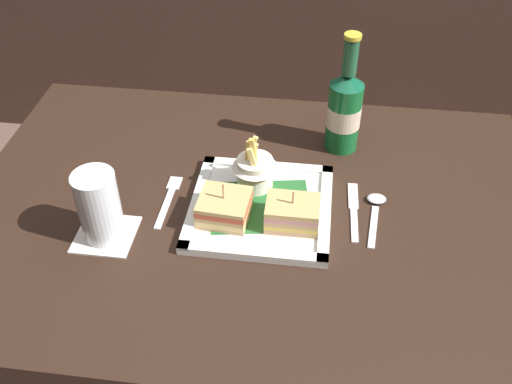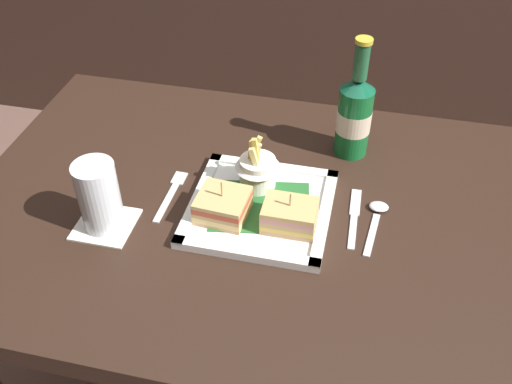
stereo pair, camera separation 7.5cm
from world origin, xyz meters
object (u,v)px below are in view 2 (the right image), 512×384
at_px(sandwich_half_right, 290,216).
at_px(knife, 354,215).
at_px(square_plate, 260,208).
at_px(sandwich_half_left, 223,206).
at_px(fries_cup, 257,167).
at_px(spoon, 377,214).
at_px(dining_table, 252,252).
at_px(beer_bottle, 354,114).
at_px(water_glass, 100,200).
at_px(fork, 172,193).

relative_size(sandwich_half_right, knife, 0.59).
distance_m(square_plate, sandwich_half_left, 0.07).
bearing_deg(fries_cup, spoon, -6.04).
xyz_separation_m(dining_table, sandwich_half_right, (0.08, -0.04, 0.15)).
relative_size(sandwich_half_left, fries_cup, 0.82).
bearing_deg(beer_bottle, sandwich_half_right, -107.55).
bearing_deg(sandwich_half_right, sandwich_half_left, 180.00).
bearing_deg(sandwich_half_left, water_glass, -162.88).
distance_m(sandwich_half_left, fork, 0.13).
distance_m(fork, knife, 0.34).
distance_m(sandwich_half_left, beer_bottle, 0.33).
xyz_separation_m(dining_table, square_plate, (0.02, -0.01, 0.13)).
bearing_deg(water_glass, sandwich_half_right, 10.90).
relative_size(dining_table, knife, 6.81).
height_order(water_glass, knife, water_glass).
distance_m(square_plate, beer_bottle, 0.27).
relative_size(fries_cup, beer_bottle, 0.45).
xyz_separation_m(fork, knife, (0.34, 0.01, -0.00)).
relative_size(square_plate, water_glass, 1.95).
bearing_deg(spoon, sandwich_half_right, -155.04).
height_order(dining_table, square_plate, square_plate).
bearing_deg(sandwich_half_right, dining_table, 150.53).
bearing_deg(fork, square_plate, -3.27).
height_order(beer_bottle, spoon, beer_bottle).
bearing_deg(square_plate, spoon, 8.93).
xyz_separation_m(sandwich_half_left, beer_bottle, (0.20, 0.25, 0.06)).
bearing_deg(fork, spoon, 3.41).
bearing_deg(square_plate, fries_cup, 109.25).
bearing_deg(spoon, knife, -168.72).
distance_m(sandwich_half_right, beer_bottle, 0.27).
distance_m(beer_bottle, fork, 0.38).
bearing_deg(fork, dining_table, -0.85).
height_order(sandwich_half_left, knife, sandwich_half_left).
relative_size(beer_bottle, fork, 1.73).
xyz_separation_m(square_plate, fork, (-0.17, 0.01, -0.01)).
relative_size(beer_bottle, water_glass, 1.91).
relative_size(dining_table, fork, 7.39).
xyz_separation_m(square_plate, water_glass, (-0.26, -0.10, 0.05)).
height_order(dining_table, knife, knife).
bearing_deg(dining_table, water_glass, -156.41).
bearing_deg(sandwich_half_right, knife, 29.36).
bearing_deg(sandwich_half_right, square_plate, 148.73).
height_order(square_plate, sandwich_half_right, sandwich_half_right).
relative_size(sandwich_half_left, beer_bottle, 0.37).
height_order(square_plate, knife, square_plate).
bearing_deg(water_glass, sandwich_half_left, 17.12).
relative_size(square_plate, beer_bottle, 1.02).
bearing_deg(spoon, beer_bottle, 110.17).
height_order(square_plate, water_glass, water_glass).
height_order(beer_bottle, knife, beer_bottle).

